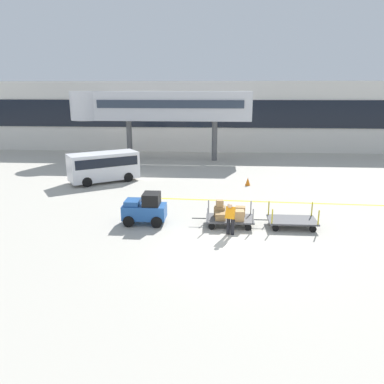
{
  "coord_description": "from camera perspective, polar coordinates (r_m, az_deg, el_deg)",
  "views": [
    {
      "loc": [
        -0.62,
        -14.68,
        6.46
      ],
      "look_at": [
        -1.88,
        3.16,
        1.53
      ],
      "focal_mm": 34.97,
      "sensor_mm": 36.0,
      "label": 1
    }
  ],
  "objects": [
    {
      "name": "terminal_building",
      "position": [
        40.76,
        4.99,
        11.39
      ],
      "size": [
        61.23,
        2.51,
        7.26
      ],
      "color": "silver",
      "rests_on": "ground_plane"
    },
    {
      "name": "baggage_handler",
      "position": [
        17.04,
        5.86,
        -3.83
      ],
      "size": [
        0.5,
        0.51,
        1.56
      ],
      "color": "black",
      "rests_on": "ground_plane"
    },
    {
      "name": "shuttle_van",
      "position": [
        27.5,
        -13.34,
        4.05
      ],
      "size": [
        5.04,
        4.26,
        2.1
      ],
      "color": "silver",
      "rests_on": "ground_plane"
    },
    {
      "name": "baggage_tug",
      "position": [
        18.57,
        -7.16,
        -2.61
      ],
      "size": [
        2.1,
        1.23,
        1.58
      ],
      "color": "#2659A5",
      "rests_on": "ground_plane"
    },
    {
      "name": "baggage_cart_middle",
      "position": [
        18.7,
        15.0,
        -4.21
      ],
      "size": [
        3.0,
        1.4,
        1.1
      ],
      "color": "#4C4C4F",
      "rests_on": "ground_plane"
    },
    {
      "name": "apron_lead_line",
      "position": [
        22.72,
        13.51,
        -1.53
      ],
      "size": [
        18.64,
        0.98,
        0.01
      ],
      "primitive_type": "cube",
      "rotation": [
        0.0,
        0.0,
        -0.04
      ],
      "color": "yellow",
      "rests_on": "ground_plane"
    },
    {
      "name": "baggage_cart_lead",
      "position": [
        18.32,
        5.7,
        -3.57
      ],
      "size": [
        3.0,
        1.4,
        1.21
      ],
      "color": "#4C4C4F",
      "rests_on": "ground_plane"
    },
    {
      "name": "jet_bridge",
      "position": [
        35.23,
        -6.0,
        12.85
      ],
      "size": [
        16.64,
        3.0,
        6.28
      ],
      "color": "silver",
      "rests_on": "ground_plane"
    },
    {
      "name": "safety_cone_far",
      "position": [
        26.18,
        8.5,
        1.58
      ],
      "size": [
        0.36,
        0.36,
        0.55
      ],
      "primitive_type": "cone",
      "color": "orange",
      "rests_on": "ground_plane"
    },
    {
      "name": "ground_plane",
      "position": [
        16.05,
        5.97,
        -8.41
      ],
      "size": [
        120.0,
        120.0,
        0.0
      ],
      "primitive_type": "plane",
      "color": "#B2ADA0"
    }
  ]
}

